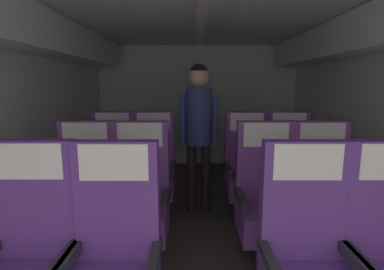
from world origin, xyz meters
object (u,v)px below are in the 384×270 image
(seat_c_right_aisle, at_px, (289,172))
(seat_b_right_window, at_px, (266,203))
(seat_a_left_aisle, at_px, (114,267))
(seat_a_right_window, at_px, (308,266))
(seat_c_left_aisle, at_px, (154,171))
(seat_b_left_window, at_px, (85,202))
(seat_a_left_window, at_px, (29,265))
(seat_b_left_aisle, at_px, (140,203))
(flight_attendant, at_px, (199,122))
(seat_c_right_window, at_px, (247,172))
(seat_b_right_aisle, at_px, (322,202))
(seat_c_left_window, at_px, (113,172))

(seat_c_right_aisle, bearing_deg, seat_b_right_window, -118.80)
(seat_a_left_aisle, xyz_separation_m, seat_a_right_window, (1.04, 0.01, 0.00))
(seat_a_right_window, relative_size, seat_c_left_aisle, 1.00)
(seat_a_left_aisle, bearing_deg, seat_b_left_window, 118.07)
(seat_a_left_window, relative_size, seat_b_right_window, 1.00)
(seat_b_left_aisle, bearing_deg, seat_a_right_window, -39.25)
(seat_a_right_window, height_order, flight_attendant, flight_attendant)
(seat_b_left_window, bearing_deg, seat_c_right_aisle, 22.91)
(seat_a_right_window, relative_size, seat_c_right_window, 1.00)
(flight_attendant, bearing_deg, seat_b_left_aisle, -136.55)
(seat_b_left_window, relative_size, seat_b_right_window, 1.00)
(seat_a_left_window, xyz_separation_m, seat_a_right_window, (1.51, -0.01, 0.00))
(seat_b_right_aisle, relative_size, seat_c_right_aisle, 1.00)
(seat_b_left_aisle, height_order, seat_c_left_aisle, same)
(seat_c_left_aisle, xyz_separation_m, seat_c_right_aisle, (1.52, -0.03, 0.00))
(seat_a_right_window, height_order, seat_c_left_window, same)
(seat_a_left_aisle, xyz_separation_m, seat_b_left_aisle, (-0.01, 0.87, 0.00))
(seat_c_right_aisle, distance_m, seat_c_right_window, 0.47)
(seat_a_left_aisle, relative_size, seat_b_right_window, 1.00)
(seat_a_left_aisle, bearing_deg, seat_b_left_aisle, 90.84)
(flight_attendant, bearing_deg, seat_c_left_window, 164.57)
(seat_b_right_aisle, distance_m, flight_attendant, 1.47)
(seat_a_left_aisle, bearing_deg, seat_c_right_aisle, 48.99)
(seat_b_left_aisle, relative_size, seat_c_left_window, 1.00)
(seat_a_left_aisle, distance_m, seat_b_left_aisle, 0.87)
(seat_b_right_aisle, bearing_deg, seat_c_right_aisle, 89.73)
(seat_b_right_window, distance_m, flight_attendant, 1.20)
(seat_c_right_window, bearing_deg, seat_b_left_aisle, -140.47)
(seat_c_left_window, height_order, flight_attendant, flight_attendant)
(seat_b_right_aisle, xyz_separation_m, flight_attendant, (-1.01, 0.91, 0.56))
(seat_c_left_window, bearing_deg, seat_b_right_window, -30.19)
(seat_b_left_window, xyz_separation_m, seat_b_right_window, (1.51, -0.02, 0.00))
(seat_a_right_window, relative_size, seat_c_left_window, 1.00)
(seat_b_right_window, distance_m, seat_c_left_aisle, 1.37)
(seat_a_left_window, bearing_deg, seat_a_left_aisle, -2.55)
(seat_c_left_window, relative_size, seat_c_right_window, 1.00)
(flight_attendant, bearing_deg, seat_c_right_window, -23.62)
(seat_a_right_window, distance_m, seat_c_right_aisle, 1.78)
(seat_a_right_window, height_order, seat_b_right_window, same)
(seat_b_right_window, height_order, seat_c_left_window, same)
(seat_b_right_window, relative_size, seat_c_right_aisle, 1.00)
(seat_a_left_window, xyz_separation_m, seat_b_right_aisle, (1.97, 0.86, 0.00))
(seat_a_left_aisle, distance_m, seat_b_left_window, 1.01)
(seat_b_right_aisle, xyz_separation_m, seat_c_left_aisle, (-1.52, 0.88, 0.00))
(seat_a_left_window, relative_size, flight_attendant, 0.69)
(seat_a_left_window, relative_size, seat_c_left_aisle, 1.00)
(seat_a_right_window, xyz_separation_m, seat_c_left_aisle, (-1.06, 1.75, 0.00))
(seat_c_left_aisle, bearing_deg, seat_b_right_aisle, -30.14)
(seat_b_left_window, distance_m, seat_b_right_window, 1.51)
(seat_a_left_aisle, height_order, flight_attendant, flight_attendant)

